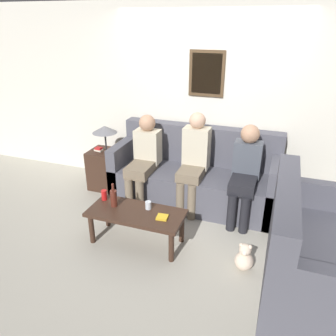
{
  "coord_description": "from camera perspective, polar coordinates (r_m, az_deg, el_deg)",
  "views": [
    {
      "loc": [
        1.02,
        -3.46,
        2.35
      ],
      "look_at": [
        -0.18,
        -0.09,
        0.73
      ],
      "focal_mm": 35.0,
      "sensor_mm": 36.0,
      "label": 1
    }
  ],
  "objects": [
    {
      "name": "wine_bottle",
      "position": [
        3.78,
        -9.44,
        -5.12
      ],
      "size": [
        0.07,
        0.07,
        0.28
      ],
      "color": "#562319",
      "rests_on": "coffee_table"
    },
    {
      "name": "book_stack",
      "position": [
        3.56,
        -1.01,
        -8.56
      ],
      "size": [
        0.13,
        0.12,
        0.02
      ],
      "color": "gold",
      "rests_on": "coffee_table"
    },
    {
      "name": "ground_plane",
      "position": [
        4.3,
        2.73,
        -8.75
      ],
      "size": [
        16.0,
        16.0,
        0.0
      ],
      "primitive_type": "plane",
      "color": "#ADA899"
    },
    {
      "name": "coffee_table",
      "position": [
        3.72,
        -5.56,
        -8.36
      ],
      "size": [
        1.08,
        0.48,
        0.4
      ],
      "color": "#382319",
      "rests_on": "ground_plane"
    },
    {
      "name": "teddy_bear",
      "position": [
        3.55,
        13.13,
        -15.05
      ],
      "size": [
        0.19,
        0.19,
        0.31
      ],
      "color": "beige",
      "rests_on": "ground_plane"
    },
    {
      "name": "wall_back",
      "position": [
        4.66,
        6.63,
        11.23
      ],
      "size": [
        9.0,
        0.08,
        2.6
      ],
      "color": "silver",
      "rests_on": "ground_plane"
    },
    {
      "name": "side_table_with_lamp",
      "position": [
        4.99,
        -10.93,
        0.53
      ],
      "size": [
        0.44,
        0.42,
        0.98
      ],
      "color": "#382319",
      "rests_on": "ground_plane"
    },
    {
      "name": "person_left",
      "position": [
        4.44,
        -4.18,
        2.07
      ],
      "size": [
        0.34,
        0.65,
        1.21
      ],
      "color": "#756651",
      "rests_on": "ground_plane"
    },
    {
      "name": "person_middle",
      "position": [
        4.28,
        4.54,
        1.71
      ],
      "size": [
        0.34,
        0.6,
        1.29
      ],
      "color": "#756651",
      "rests_on": "ground_plane"
    },
    {
      "name": "couch_side",
      "position": [
        3.43,
        23.33,
        -13.58
      ],
      "size": [
        0.86,
        1.57,
        1.02
      ],
      "rotation": [
        0.0,
        0.0,
        1.57
      ],
      "color": "#4C4C56",
      "rests_on": "ground_plane"
    },
    {
      "name": "person_right",
      "position": [
        4.13,
        13.33,
        -0.25
      ],
      "size": [
        0.34,
        0.65,
        1.2
      ],
      "color": "black",
      "rests_on": "ground_plane"
    },
    {
      "name": "drinking_glass",
      "position": [
        3.71,
        -3.45,
        -6.49
      ],
      "size": [
        0.07,
        0.07,
        0.09
      ],
      "color": "silver",
      "rests_on": "coffee_table"
    },
    {
      "name": "couch_main",
      "position": [
        4.56,
        4.73,
        -1.67
      ],
      "size": [
        2.23,
        0.86,
        1.02
      ],
      "color": "#4C4C56",
      "rests_on": "ground_plane"
    },
    {
      "name": "soda_can",
      "position": [
        3.95,
        -11.06,
        -4.64
      ],
      "size": [
        0.07,
        0.07,
        0.12
      ],
      "color": "red",
      "rests_on": "coffee_table"
    }
  ]
}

